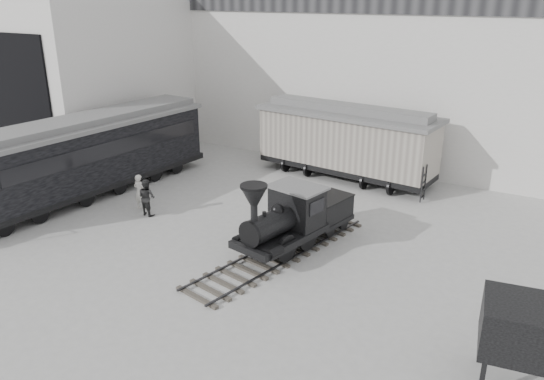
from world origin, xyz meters
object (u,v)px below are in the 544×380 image
Objects in this scene: boxcar at (346,140)px; visitor_a at (140,192)px; passenger_coach at (94,154)px; locomotive at (292,221)px; coal_hopper at (528,335)px; visitor_b at (147,197)px.

visitor_a is (-6.08, -8.52, -1.19)m from boxcar.
passenger_coach is 3.41m from visitor_a.
passenger_coach is (-10.76, 0.52, 0.82)m from locomotive.
visitor_a is 16.33m from coal_hopper.
visitor_a is (3.19, -0.49, -1.12)m from passenger_coach.
passenger_coach is (-9.27, -8.03, -0.07)m from boxcar.
boxcar is 10.53m from visitor_a.
locomotive reaches higher than coal_hopper.
boxcar is 5.89× the size of visitor_b.
passenger_coach is 8.16× the size of visitor_b.
boxcar is at bearing -128.86° from visitor_a.
visitor_b reaches higher than visitor_a.
boxcar is 5.94× the size of visitor_a.
visitor_a is 0.78m from visitor_b.
locomotive reaches higher than visitor_a.
visitor_b is (-6.86, -0.30, -0.30)m from locomotive.
coal_hopper is at bearing -13.35° from locomotive.
boxcar reaches higher than visitor_b.
passenger_coach is at bearing -4.80° from visitor_b.
visitor_a is 0.99× the size of visitor_b.
locomotive is at bearing 146.89° from coal_hopper.
coal_hopper reaches higher than visitor_b.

